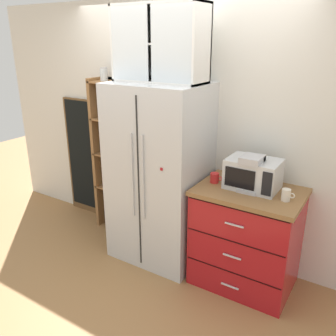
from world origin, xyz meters
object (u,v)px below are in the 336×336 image
(mug_red, at_px, (215,178))
(bottle_green, at_px, (254,173))
(microwave, at_px, (253,174))
(chalkboard_menu, at_px, (86,158))
(bottle_clear, at_px, (254,176))
(coffee_maker, at_px, (252,173))
(mug_cream, at_px, (286,195))
(refrigerator, at_px, (159,175))

(mug_red, xyz_separation_m, bottle_green, (0.33, 0.09, 0.09))
(bottle_green, bearing_deg, mug_red, -165.11)
(microwave, distance_m, chalkboard_menu, 2.28)
(bottle_green, distance_m, chalkboard_menu, 2.28)
(bottle_clear, height_order, chalkboard_menu, chalkboard_menu)
(coffee_maker, distance_m, mug_cream, 0.34)
(coffee_maker, height_order, bottle_green, coffee_maker)
(bottle_green, bearing_deg, bottle_clear, -90.00)
(bottle_green, bearing_deg, mug_cream, -22.67)
(refrigerator, xyz_separation_m, mug_red, (0.59, 0.01, 0.09))
(chalkboard_menu, bearing_deg, mug_cream, -7.83)
(bottle_clear, bearing_deg, coffee_maker, -90.00)
(refrigerator, height_order, mug_cream, refrigerator)
(refrigerator, relative_size, chalkboard_menu, 1.21)
(refrigerator, xyz_separation_m, bottle_green, (0.92, 0.10, 0.18))
(coffee_maker, bearing_deg, bottle_green, 90.00)
(coffee_maker, height_order, mug_red, coffee_maker)
(refrigerator, distance_m, bottle_green, 0.94)
(refrigerator, height_order, coffee_maker, refrigerator)
(bottle_clear, bearing_deg, mug_red, -166.30)
(refrigerator, bearing_deg, microwave, 4.54)
(coffee_maker, relative_size, chalkboard_menu, 0.21)
(refrigerator, distance_m, mug_cream, 1.24)
(refrigerator, bearing_deg, mug_cream, -1.61)
(mug_red, height_order, bottle_green, bottle_green)
(mug_red, bearing_deg, mug_cream, -3.92)
(refrigerator, bearing_deg, bottle_green, 6.02)
(refrigerator, distance_m, bottle_clear, 0.94)
(coffee_maker, height_order, mug_cream, coffee_maker)
(mug_red, bearing_deg, chalkboard_menu, 170.87)
(microwave, relative_size, coffee_maker, 1.42)
(coffee_maker, distance_m, chalkboard_menu, 2.30)
(refrigerator, height_order, microwave, refrigerator)
(mug_red, xyz_separation_m, bottle_clear, (0.33, 0.08, 0.06))
(refrigerator, height_order, bottle_green, refrigerator)
(microwave, distance_m, mug_red, 0.35)
(mug_red, height_order, bottle_clear, bottle_clear)
(mug_red, bearing_deg, microwave, 10.96)
(microwave, xyz_separation_m, bottle_clear, (0.00, 0.02, -0.02))
(bottle_clear, xyz_separation_m, chalkboard_menu, (-2.25, 0.23, -0.30))
(microwave, xyz_separation_m, coffee_maker, (0.00, -0.04, 0.03))
(bottle_clear, bearing_deg, refrigerator, -174.43)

